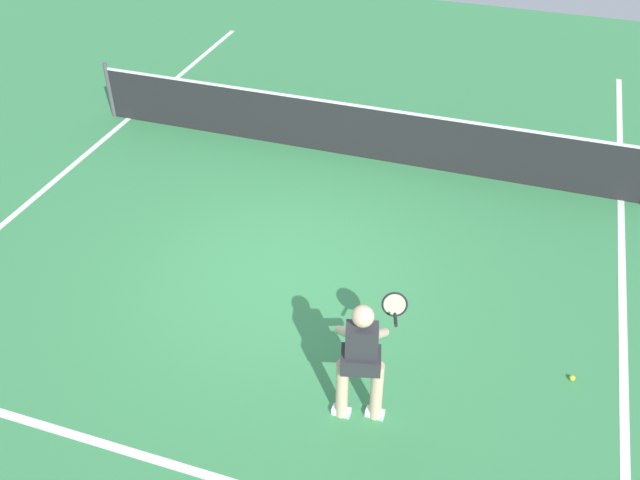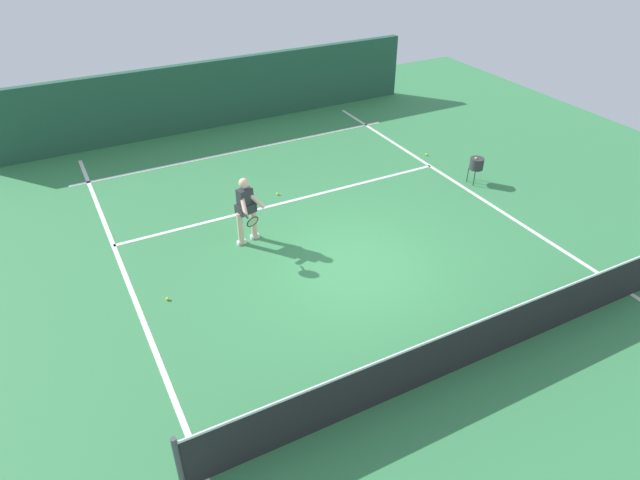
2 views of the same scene
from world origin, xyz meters
name	(u,v)px [view 1 (image 1 of 2)]	position (x,y,z in m)	size (l,w,h in m)	color
ground_plane	(282,276)	(0.00, 0.00, 0.00)	(23.46, 23.46, 0.00)	#38844C
service_line_marking	(171,464)	(0.00, -3.10, 0.00)	(8.62, 0.10, 0.01)	white
sideline_left_marking	(12,217)	(-4.31, 0.00, 0.00)	(0.10, 16.04, 0.01)	white
sideline_right_marking	(623,350)	(4.31, 0.00, 0.00)	(0.10, 16.04, 0.01)	white
court_net	(353,130)	(0.00, 3.34, 0.48)	(9.30, 0.08, 1.04)	#4C4C51
tennis_player	(362,357)	(1.60, -1.88, 0.85)	(0.67, 1.06, 1.55)	beige
tennis_ball_mid	(572,378)	(3.75, -0.68, 0.03)	(0.07, 0.07, 0.07)	#D1E533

